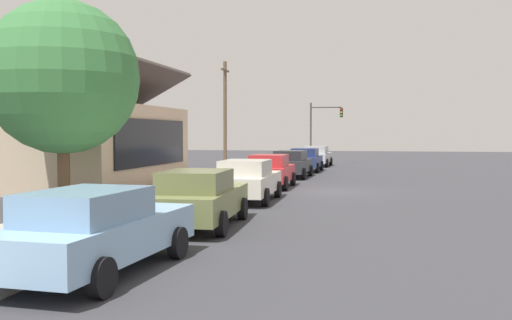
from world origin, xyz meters
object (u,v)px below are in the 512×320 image
Objects in this scene: car_silver at (317,156)px; car_cherry at (270,171)px; car_ivory at (247,180)px; car_navy at (305,160)px; car_olive at (199,198)px; car_charcoal at (291,164)px; shade_tree at (62,77)px; utility_pole_wooden at (225,114)px; traffic_light_main at (323,123)px; fire_hydrant_red at (278,166)px; car_skyblue at (97,230)px.

car_cherry is at bearing -178.98° from car_silver.
car_navy is at bearing -1.31° from car_ivory.
car_olive is at bearing 179.15° from car_ivory.
car_navy is at bearing -178.81° from car_silver.
car_cherry is 18.43m from car_silver.
car_charcoal is 16.35m from shade_tree.
shade_tree is (-14.73, 6.00, 3.75)m from car_charcoal.
shade_tree is 0.97× the size of utility_pole_wooden.
traffic_light_main is at bearing -1.70° from car_cherry.
car_olive and car_ivory have the same top height.
car_charcoal is at bearing -22.16° from shade_tree.
car_charcoal is 11.92m from car_silver.
car_silver is (30.27, -0.00, -0.00)m from car_olive.
car_olive is 21.82m from fire_hydrant_red.
car_olive is 34.79m from traffic_light_main.
car_skyblue is 1.13× the size of car_cherry.
car_navy is 6.14× the size of fire_hydrant_red.
shade_tree reaches higher than traffic_light_main.
car_silver is 8.67m from fire_hydrant_red.
car_silver is at bearing 0.22° from car_charcoal.
car_cherry is 0.85× the size of traffic_light_main.
car_navy is (23.77, 0.06, -0.00)m from car_olive.
shade_tree is (-20.16, 6.14, 3.76)m from car_navy.
fire_hydrant_red is at bearing -113.73° from utility_pole_wooden.
shade_tree is at bearing 111.29° from car_ivory.
traffic_light_main is 13.38m from fire_hydrant_red.
utility_pole_wooden is (-6.75, 5.60, 3.11)m from car_silver.
shade_tree reaches higher than car_silver.
utility_pole_wooden is (19.90, -0.61, -0.64)m from shade_tree.
fire_hydrant_red is (15.58, 1.54, -0.32)m from car_ivory.
car_cherry and car_navy have the same top height.
car_charcoal is at bearing -157.83° from fire_hydrant_red.
car_charcoal is 0.64× the size of shade_tree.
car_skyblue is 1.03× the size of car_ivory.
car_skyblue is at bearing -146.70° from shade_tree.
car_navy is at bearing -3.03° from car_olive.
shade_tree is (-8.23, 5.97, 3.76)m from car_cherry.
car_cherry is 6.50m from car_charcoal.
car_olive is 23.77m from car_navy.
car_cherry is at bearing 0.50° from car_ivory.
car_skyblue is at bearing 174.73° from car_olive.
car_olive is 1.05× the size of car_charcoal.
shade_tree is (9.14, 6.00, 3.75)m from car_skyblue.
car_silver is (6.50, -0.06, 0.00)m from car_navy.
car_silver is (24.09, -0.06, -0.00)m from car_ivory.
utility_pole_wooden reaches higher than car_silver.
car_cherry is at bearing -172.20° from fire_hydrant_red.
car_cherry and car_silver have the same top height.
car_navy is 0.84× the size of traffic_light_main.
car_cherry is at bearing -179.06° from car_charcoal.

